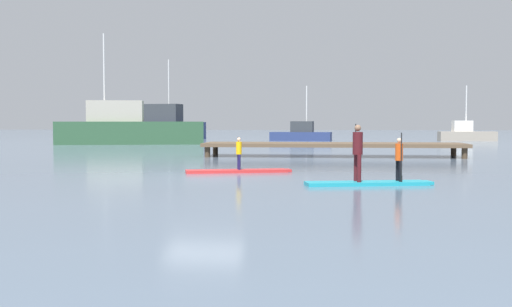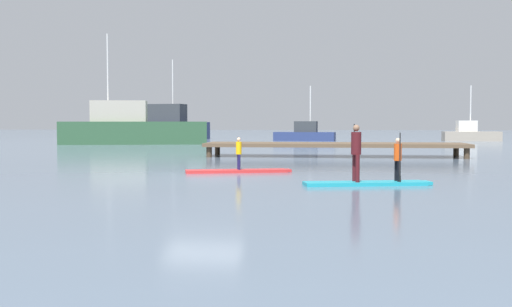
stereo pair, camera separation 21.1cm
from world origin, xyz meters
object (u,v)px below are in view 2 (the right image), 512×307
object	(u,v)px
fishing_boat_green_midground	(305,134)
trawler_grey_distant	(470,134)
paddler_child_solo	(239,152)
paddler_child_front	(398,157)
fishing_boat_white_large	(132,129)
paddleboard_near	(238,171)
paddler_adult	(356,149)
motor_boat_small_navy	(162,127)
paddleboard_far	(367,183)

from	to	relation	value
fishing_boat_green_midground	trawler_grey_distant	size ratio (longest dim) A/B	1.12
paddler_child_solo	trawler_grey_distant	world-z (taller)	trawler_grey_distant
paddler_child_front	fishing_boat_white_large	world-z (taller)	fishing_boat_white_large
paddler_child_solo	fishing_boat_green_midground	bearing A→B (deg)	88.26
paddler_child_front	fishing_boat_green_midground	xyz separation A→B (m)	(-3.87, 40.33, -0.15)
paddler_child_front	paddler_child_solo	bearing A→B (deg)	143.27
fishing_boat_white_large	paddleboard_near	bearing A→B (deg)	-64.83
paddler_adult	fishing_boat_white_large	bearing A→B (deg)	118.18
paddleboard_near	motor_boat_small_navy	world-z (taller)	motor_boat_small_navy
paddler_child_front	motor_boat_small_navy	distance (m)	49.22
paddleboard_near	paddler_child_solo	size ratio (longest dim) A/B	3.27
paddleboard_far	paddler_child_front	size ratio (longest dim) A/B	2.65
paddler_child_front	trawler_grey_distant	size ratio (longest dim) A/B	0.26
fishing_boat_white_large	motor_boat_small_navy	distance (m)	15.57
paddler_adult	paddleboard_far	bearing A→B (deg)	11.43
paddler_child_front	fishing_boat_white_large	distance (m)	34.57
paddler_adult	fishing_boat_green_midground	world-z (taller)	fishing_boat_green_midground
motor_boat_small_navy	paddler_child_solo	bearing A→B (deg)	-71.41
paddler_adult	paddler_child_front	distance (m)	1.21
fishing_boat_green_midground	paddler_child_front	bearing A→B (deg)	-84.51
motor_boat_small_navy	trawler_grey_distant	bearing A→B (deg)	-8.62
paddler_adult	fishing_boat_green_midground	distance (m)	40.67
fishing_boat_white_large	fishing_boat_green_midground	size ratio (longest dim) A/B	2.00
paddler_child_solo	fishing_boat_green_midground	xyz separation A→B (m)	(1.11, 36.61, -0.09)
paddler_child_solo	paddler_adult	size ratio (longest dim) A/B	0.71
paddler_adult	trawler_grey_distant	world-z (taller)	trawler_grey_distant
fishing_boat_green_midground	trawler_grey_distant	world-z (taller)	fishing_boat_green_midground
paddler_child_solo	paddler_adult	distance (m)	5.52
paddleboard_near	fishing_boat_white_large	bearing A→B (deg)	115.17
paddler_child_front	motor_boat_small_navy	size ratio (longest dim) A/B	0.13
paddleboard_near	paddler_child_solo	distance (m)	0.68
paddler_child_solo	paddleboard_far	distance (m)	5.73
paddler_child_solo	paddleboard_far	world-z (taller)	paddler_child_solo
paddleboard_far	motor_boat_small_navy	size ratio (longest dim) A/B	0.35
paddleboard_near	paddler_adult	distance (m)	5.59
paddleboard_far	paddleboard_near	bearing A→B (deg)	136.96
fishing_boat_green_midground	motor_boat_small_navy	xyz separation A→B (m)	(-15.14, 5.06, 0.66)
paddler_child_solo	fishing_boat_white_large	world-z (taller)	fishing_boat_white_large
paddler_child_front	trawler_grey_distant	bearing A→B (deg)	74.46
paddler_child_front	fishing_boat_white_large	bearing A→B (deg)	120.06
paddleboard_near	paddler_child_solo	bearing A→B (deg)	57.46
fishing_boat_green_midground	motor_boat_small_navy	world-z (taller)	motor_boat_small_navy
fishing_boat_green_midground	motor_boat_small_navy	distance (m)	15.97
fishing_boat_green_midground	trawler_grey_distant	distance (m)	15.23
paddler_adult	paddler_child_front	size ratio (longest dim) A/B	1.17
paddler_adult	fishing_boat_green_midground	bearing A→B (deg)	93.83
paddleboard_near	paddler_child_front	size ratio (longest dim) A/B	2.72
paddleboard_far	motor_boat_small_navy	xyz separation A→B (m)	(-18.17, 45.57, 1.25)
motor_boat_small_navy	paddleboard_near	bearing A→B (deg)	-71.42
paddler_adult	paddler_child_front	bearing A→B (deg)	11.73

